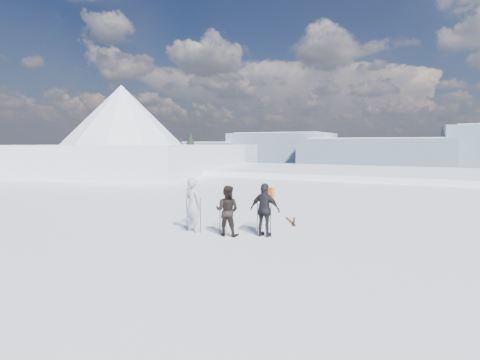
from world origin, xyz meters
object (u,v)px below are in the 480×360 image
object	(u,v)px
skier_pack	(265,210)
skis_loose	(292,222)
skier_grey	(193,205)
skier_dark	(227,211)

from	to	relation	value
skier_pack	skis_loose	world-z (taller)	skier_pack
skier_grey	skier_pack	world-z (taller)	skier_grey
skier_dark	skier_pack	distance (m)	1.31
skier_grey	skier_pack	xyz separation A→B (m)	(2.61, 0.48, -0.07)
skis_loose	skier_grey	bearing A→B (deg)	-131.09
skier_pack	skier_dark	bearing A→B (deg)	21.90
skier_pack	skis_loose	distance (m)	2.83
skier_dark	skier_grey	bearing A→B (deg)	-5.92
skier_grey	skis_loose	world-z (taller)	skier_grey
skier_dark	skis_loose	world-z (taller)	skier_dark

